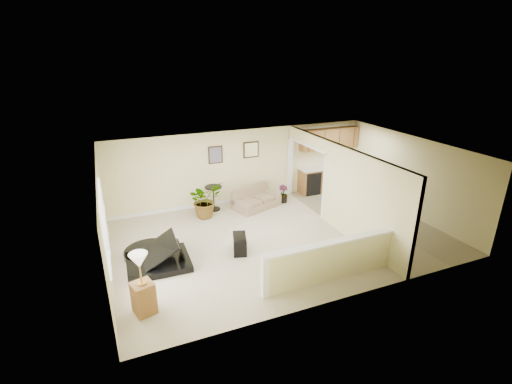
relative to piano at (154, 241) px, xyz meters
name	(u,v)px	position (x,y,z in m)	size (l,w,h in m)	color
floor	(280,237)	(3.45, 0.01, -0.59)	(9.00, 9.00, 0.00)	#C0B595
back_wall	(243,166)	(3.45, 3.01, 0.66)	(9.00, 0.04, 2.50)	beige
front_wall	(347,247)	(3.45, -2.99, 0.66)	(9.00, 0.04, 2.50)	beige
left_wall	(104,224)	(-1.05, 0.01, 0.66)	(0.04, 6.00, 2.50)	beige
right_wall	(410,176)	(7.95, 0.01, 0.66)	(0.04, 6.00, 2.50)	beige
ceiling	(283,151)	(3.45, 0.01, 1.91)	(9.00, 6.00, 0.04)	silver
kitchen_vinyl	(371,219)	(6.60, 0.01, -0.59)	(2.70, 6.00, 0.01)	gray
interior_partition	(333,185)	(5.25, 0.27, 0.63)	(0.18, 5.99, 2.50)	beige
pony_half_wall	(329,260)	(3.53, -2.29, -0.07)	(3.42, 0.22, 1.00)	beige
left_window	(104,225)	(-1.03, -0.49, 0.86)	(0.05, 2.15, 1.45)	white
wall_art_left	(215,155)	(2.50, 2.98, 1.16)	(0.48, 0.04, 0.58)	#312112
wall_mirror	(251,150)	(3.75, 2.98, 1.21)	(0.55, 0.04, 0.55)	#312112
kitchen_cabinets	(326,168)	(6.64, 2.75, 0.28)	(2.36, 0.65, 2.33)	brown
piano	(154,241)	(0.00, 0.00, 0.00)	(1.80, 1.87, 1.42)	black
piano_bench	(240,244)	(2.11, -0.29, -0.37)	(0.34, 0.66, 0.44)	black
loveseat	(256,198)	(3.64, 2.28, -0.26)	(1.80, 1.34, 0.87)	#A08266
accent_table	(214,195)	(2.27, 2.60, -0.07)	(0.56, 0.56, 0.81)	black
palm_plant	(205,200)	(1.87, 2.18, -0.03)	(1.30, 1.23, 1.14)	black
small_plant	(283,195)	(4.66, 2.32, -0.33)	(0.37, 0.37, 0.61)	black
lamp_stand	(142,288)	(-0.49, -1.83, -0.02)	(0.49, 0.49, 1.35)	brown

